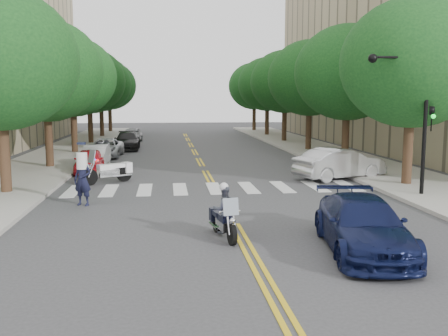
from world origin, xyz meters
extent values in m
plane|color=#38383A|center=(0.00, 0.00, 0.00)|extent=(140.00, 140.00, 0.00)
cube|color=#9E9991|center=(-9.50, 22.00, 0.07)|extent=(5.00, 60.00, 0.15)
cube|color=#9E9991|center=(9.50, 22.00, 0.07)|extent=(5.00, 60.00, 0.15)
cylinder|color=#382316|center=(-8.80, 6.00, 1.66)|extent=(0.44, 0.44, 3.32)
cylinder|color=#382316|center=(-8.80, 14.00, 1.66)|extent=(0.44, 0.44, 3.32)
ellipsoid|color=#123F18|center=(-8.80, 14.00, 5.56)|extent=(6.40, 6.40, 5.76)
cylinder|color=#382316|center=(-8.80, 22.00, 1.66)|extent=(0.44, 0.44, 3.32)
ellipsoid|color=#123F18|center=(-8.80, 22.00, 5.56)|extent=(6.40, 6.40, 5.76)
cylinder|color=#382316|center=(-8.80, 30.00, 1.66)|extent=(0.44, 0.44, 3.32)
ellipsoid|color=#123F18|center=(-8.80, 30.00, 5.56)|extent=(6.40, 6.40, 5.76)
cylinder|color=#382316|center=(-8.80, 38.00, 1.66)|extent=(0.44, 0.44, 3.32)
ellipsoid|color=#123F18|center=(-8.80, 38.00, 5.56)|extent=(6.40, 6.40, 5.76)
cylinder|color=#382316|center=(-8.80, 46.00, 1.66)|extent=(0.44, 0.44, 3.32)
ellipsoid|color=#123F18|center=(-8.80, 46.00, 5.56)|extent=(6.40, 6.40, 5.76)
cylinder|color=#382316|center=(8.80, 6.00, 1.66)|extent=(0.44, 0.44, 3.32)
ellipsoid|color=#123F18|center=(8.80, 6.00, 5.56)|extent=(6.40, 6.40, 5.76)
cylinder|color=#382316|center=(8.80, 14.00, 1.66)|extent=(0.44, 0.44, 3.32)
ellipsoid|color=#123F18|center=(8.80, 14.00, 5.56)|extent=(6.40, 6.40, 5.76)
cylinder|color=#382316|center=(8.80, 22.00, 1.66)|extent=(0.44, 0.44, 3.32)
ellipsoid|color=#123F18|center=(8.80, 22.00, 5.56)|extent=(6.40, 6.40, 5.76)
cylinder|color=#382316|center=(8.80, 30.00, 1.66)|extent=(0.44, 0.44, 3.32)
ellipsoid|color=#123F18|center=(8.80, 30.00, 5.56)|extent=(6.40, 6.40, 5.76)
cylinder|color=#382316|center=(8.80, 38.00, 1.66)|extent=(0.44, 0.44, 3.32)
ellipsoid|color=#123F18|center=(8.80, 38.00, 5.56)|extent=(6.40, 6.40, 5.76)
cylinder|color=#382316|center=(8.80, 46.00, 1.66)|extent=(0.44, 0.44, 3.32)
ellipsoid|color=#123F18|center=(8.80, 46.00, 5.56)|extent=(6.40, 6.40, 5.76)
cylinder|color=black|center=(8.20, 3.50, 3.00)|extent=(0.16, 0.16, 6.00)
cylinder|color=black|center=(7.00, 3.50, 5.60)|extent=(2.40, 0.10, 0.10)
sphere|color=black|center=(5.90, 3.50, 5.55)|extent=(0.36, 0.36, 0.36)
imported|color=black|center=(8.45, 3.50, 3.20)|extent=(0.16, 0.20, 1.00)
sphere|color=#0CCC26|center=(8.45, 3.35, 3.30)|extent=(0.18, 0.18, 0.18)
cylinder|color=black|center=(-0.37, -2.29, 0.30)|extent=(0.23, 0.61, 0.60)
cylinder|color=black|center=(-0.63, -0.91, 0.30)|extent=(0.27, 0.62, 0.60)
cube|color=silver|center=(-0.51, -1.55, 0.40)|extent=(0.42, 0.83, 0.28)
cube|color=black|center=(-0.49, -1.64, 0.62)|extent=(0.42, 0.66, 0.19)
cube|color=black|center=(-0.58, -1.17, 0.63)|extent=(0.43, 0.54, 0.14)
cube|color=black|center=(-0.66, -0.78, 0.53)|extent=(0.43, 0.33, 0.40)
cube|color=#8C99A5|center=(-0.39, -2.18, 1.06)|extent=(0.46, 0.21, 0.48)
cube|color=red|center=(-0.32, -2.01, 0.90)|extent=(0.10, 0.10, 0.07)
cube|color=#0C26E5|center=(-0.53, -2.05, 0.90)|extent=(0.10, 0.10, 0.07)
imported|color=#474C56|center=(-0.51, -1.55, 0.85)|extent=(0.76, 0.64, 1.39)
sphere|color=silver|center=(-0.51, -1.55, 1.50)|extent=(0.26, 0.26, 0.26)
cylinder|color=black|center=(-5.69, 7.98, 0.38)|extent=(0.72, 0.55, 0.76)
cylinder|color=black|center=(-4.19, 8.96, 0.38)|extent=(0.75, 0.59, 0.76)
cube|color=silver|center=(-4.89, 8.50, 0.50)|extent=(1.04, 0.85, 0.36)
cube|color=white|center=(-4.99, 8.44, 0.78)|extent=(0.88, 0.77, 0.25)
cube|color=white|center=(-4.47, 8.78, 0.81)|extent=(0.76, 0.71, 0.18)
cube|color=white|center=(-4.05, 9.06, 0.67)|extent=(0.55, 0.60, 0.50)
cube|color=#8C99A5|center=(-5.57, 8.06, 1.34)|extent=(0.45, 0.56, 0.61)
cube|color=red|center=(-5.33, 8.05, 1.14)|extent=(0.16, 0.16, 0.09)
cube|color=#0C26E5|center=(-5.48, 8.27, 1.14)|extent=(0.16, 0.16, 0.09)
imported|color=black|center=(-5.27, 3.50, 0.96)|extent=(0.83, 0.70, 1.93)
imported|color=#B3B3B5|center=(6.50, 8.43, 0.79)|extent=(5.06, 3.26, 1.58)
imported|color=#0E153C|center=(2.96, -3.23, 0.70)|extent=(2.61, 5.07, 1.41)
imported|color=red|center=(-6.30, 12.13, 0.64)|extent=(1.84, 3.89, 1.29)
imported|color=#B8B8B8|center=(-6.30, 14.50, 0.64)|extent=(1.40, 3.89, 1.28)
imported|color=#B4B6BC|center=(-6.30, 19.50, 0.63)|extent=(2.29, 4.65, 1.27)
imported|color=black|center=(-5.20, 24.50, 0.69)|extent=(2.00, 4.81, 1.39)
imported|color=#9B9CA0|center=(-5.25, 31.21, 0.69)|extent=(1.94, 4.16, 1.38)
camera|label=1|loc=(-2.13, -15.46, 3.99)|focal=40.00mm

